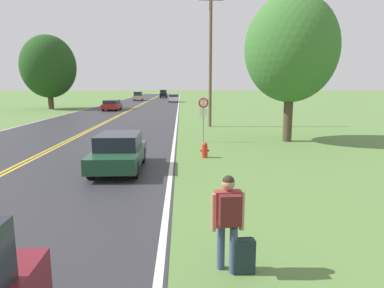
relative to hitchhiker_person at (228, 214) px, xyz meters
The scene contains 12 objects.
hitchhiker_person is the anchor object (origin of this frame).
suitcase 0.80m from the hitchhiker_person, ahead, with size 0.39×0.21×0.65m.
fire_hydrant 9.50m from the hitchhiker_person, 88.42° to the left, with size 0.41×0.25×0.69m.
traffic_sign 13.65m from the hitchhiker_person, 88.08° to the left, with size 0.60×0.10×2.53m.
utility_pole_midground 21.38m from the hitchhiker_person, 86.05° to the left, with size 1.80×0.24×9.96m.
tree_left_verge 45.30m from the hitchhiker_person, 113.87° to the left, with size 7.09×7.09×9.64m.
tree_mid_treeline 15.35m from the hitchhiker_person, 69.00° to the left, with size 5.11×5.11×8.12m.
car_dark_green_sedan_approaching 8.03m from the hitchhiker_person, 113.22° to the left, with size 1.78×3.99×1.38m.
car_red_hatchback_mid_near 39.30m from the hitchhiker_person, 104.01° to the left, with size 1.95×4.14×1.31m.
car_white_hatchback_mid_far 59.13m from the hitchhiker_person, 92.11° to the left, with size 1.83×3.90×1.42m.
car_champagne_suv_receding 66.42m from the hitchhiker_person, 98.28° to the left, with size 1.88×4.53×1.79m.
car_black_suv_distant 80.36m from the hitchhiker_person, 93.63° to the left, with size 1.78×4.74×1.96m.
Camera 1 is at (6.54, -0.35, 3.21)m, focal length 32.00 mm.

